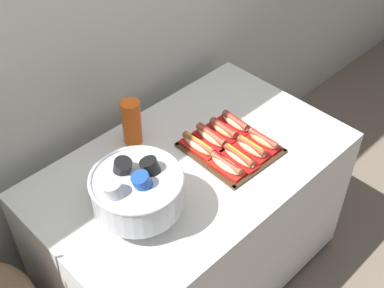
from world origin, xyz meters
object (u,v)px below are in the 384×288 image
object	(u,v)px
hot_dog_0	(226,166)
hot_dog_6	(223,130)
serving_tray	(231,148)
hot_dog_3	(263,141)
hot_dog_5	(211,137)
hot_dog_4	(199,146)
punch_bowl	(137,190)
hot_dog_7	(235,123)
cup_stack	(132,122)
hot_dog_1	(239,157)
buffet_table	(192,220)
hot_dog_2	(251,148)

from	to	relation	value
hot_dog_0	hot_dog_6	xyz separation A→B (m)	(0.16, 0.16, 0.00)
serving_tray	hot_dog_3	size ratio (longest dim) A/B	2.35
serving_tray	hot_dog_5	xyz separation A→B (m)	(-0.03, 0.08, 0.03)
hot_dog_4	hot_dog_5	world-z (taller)	hot_dog_5
hot_dog_4	hot_dog_3	bearing A→B (deg)	-38.32
hot_dog_6	hot_dog_4	bearing A→B (deg)	177.93
hot_dog_6	punch_bowl	distance (m)	0.57
hot_dog_0	hot_dog_7	xyz separation A→B (m)	(0.23, 0.16, 0.00)
punch_bowl	cup_stack	world-z (taller)	punch_bowl
punch_bowl	cup_stack	bearing A→B (deg)	53.36
hot_dog_4	cup_stack	world-z (taller)	cup_stack
serving_tray	hot_dog_1	xyz separation A→B (m)	(-0.04, -0.08, 0.03)
hot_dog_5	hot_dog_7	xyz separation A→B (m)	(0.15, -0.01, -0.00)
buffet_table	hot_dog_0	distance (m)	0.44
serving_tray	punch_bowl	xyz separation A→B (m)	(-0.52, -0.00, 0.13)
hot_dog_5	hot_dog_4	bearing A→B (deg)	177.93
buffet_table	hot_dog_3	size ratio (longest dim) A/B	8.55
hot_dog_4	hot_dog_5	distance (m)	0.08
hot_dog_0	cup_stack	bearing A→B (deg)	109.82
punch_bowl	buffet_table	bearing A→B (deg)	10.32
serving_tray	cup_stack	distance (m)	0.44
punch_bowl	hot_dog_6	bearing A→B (deg)	8.72
hot_dog_0	punch_bowl	bearing A→B (deg)	169.61
hot_dog_2	hot_dog_4	world-z (taller)	hot_dog_2
hot_dog_1	cup_stack	distance (m)	0.48
serving_tray	hot_dog_5	world-z (taller)	hot_dog_5
hot_dog_4	hot_dog_6	bearing A→B (deg)	-2.07
hot_dog_3	hot_dog_1	bearing A→B (deg)	177.93
serving_tray	punch_bowl	world-z (taller)	punch_bowl
hot_dog_2	hot_dog_4	bearing A→B (deg)	130.20
serving_tray	hot_dog_6	bearing A→B (deg)	63.49
hot_dog_6	serving_tray	bearing A→B (deg)	-116.51
hot_dog_7	punch_bowl	bearing A→B (deg)	-172.54
hot_dog_0	hot_dog_1	xyz separation A→B (m)	(0.07, -0.00, -0.00)
hot_dog_1	hot_dog_5	xyz separation A→B (m)	(0.01, 0.16, 0.00)
buffet_table	hot_dog_5	xyz separation A→B (m)	(0.14, 0.03, 0.41)
serving_tray	hot_dog_2	world-z (taller)	hot_dog_2
hot_dog_1	punch_bowl	world-z (taller)	punch_bowl
hot_dog_0	hot_dog_2	size ratio (longest dim) A/B	1.00
hot_dog_3	hot_dog_7	world-z (taller)	hot_dog_7
hot_dog_2	hot_dog_1	bearing A→B (deg)	177.93
cup_stack	hot_dog_4	bearing A→B (deg)	-58.10
serving_tray	hot_dog_4	world-z (taller)	hot_dog_4
hot_dog_3	cup_stack	distance (m)	0.57
serving_tray	cup_stack	xyz separation A→B (m)	(-0.26, 0.34, 0.10)
hot_dog_5	hot_dog_6	distance (m)	0.08
hot_dog_5	hot_dog_6	size ratio (longest dim) A/B	1.13
hot_dog_3	punch_bowl	xyz separation A→B (m)	(-0.63, 0.08, 0.10)
hot_dog_1	hot_dog_6	size ratio (longest dim) A/B	1.12
cup_stack	hot_dog_3	bearing A→B (deg)	-48.47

